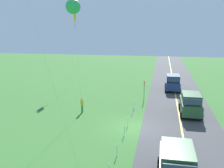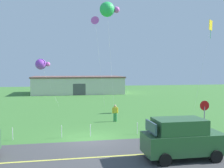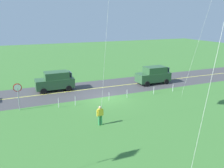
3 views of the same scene
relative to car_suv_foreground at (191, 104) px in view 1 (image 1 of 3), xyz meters
name	(u,v)px [view 1 (image 1 of 3)]	position (x,y,z in m)	size (l,w,h in m)	color
ground_plane	(135,128)	(-4.53, 5.09, -1.20)	(120.00, 120.00, 0.10)	#3D7533
asphalt_road	(182,131)	(-4.53, 1.09, -1.15)	(120.00, 7.00, 0.00)	#424244
road_centre_stripe	(182,131)	(-4.53, 1.09, -1.15)	(120.00, 0.16, 0.00)	#E5E04C
car_suv_foreground	(191,104)	(0.00, 0.00, 0.00)	(4.40, 2.12, 2.24)	#2D5633
car_parked_east_near	(173,82)	(10.28, 1.41, 0.00)	(4.40, 2.12, 2.24)	navy
car_parked_west_near	(177,164)	(-12.31, 1.97, 0.00)	(4.40, 2.12, 2.24)	#2D5633
stop_sign	(144,86)	(4.24, 4.99, 0.65)	(0.76, 0.08, 2.56)	gray
person_adult_near	(82,105)	(-1.53, 10.97, -0.29)	(0.58, 0.22, 1.60)	#338C4C
kite_red_low	(73,7)	(-2.17, 11.35, 9.42)	(1.90, 1.40, 11.27)	silver
kite_pink_drift	(75,18)	(11.18, 15.94, 8.91)	(2.29, 0.63, 10.90)	silver
fence_post_1	(117,150)	(-9.90, 5.79, -0.70)	(0.05, 0.05, 0.90)	silver
fence_post_2	(124,131)	(-6.53, 5.79, -0.70)	(0.05, 0.05, 0.90)	silver
fence_post_3	(128,122)	(-4.45, 5.79, -0.70)	(0.05, 0.05, 0.90)	silver
fence_post_4	(132,109)	(-0.86, 5.79, -0.70)	(0.05, 0.05, 0.90)	silver
fence_post_5	(134,105)	(0.77, 5.79, -0.70)	(0.05, 0.05, 0.90)	silver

